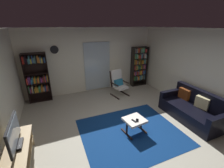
{
  "coord_description": "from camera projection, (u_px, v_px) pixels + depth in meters",
  "views": [
    {
      "loc": [
        -1.56,
        -3.1,
        2.68
      ],
      "look_at": [
        0.09,
        0.87,
        1.0
      ],
      "focal_mm": 24.13,
      "sensor_mm": 36.0,
      "label": 1
    }
  ],
  "objects": [
    {
      "name": "tv_stand",
      "position": [
        19.0,
        154.0,
        2.92
      ],
      "size": [
        0.42,
        1.27,
        0.53
      ],
      "color": "tan",
      "rests_on": "ground"
    },
    {
      "name": "bookshelf_near_tv",
      "position": [
        37.0,
        77.0,
        5.43
      ],
      "size": [
        0.78,
        0.3,
        1.8
      ],
      "color": "black",
      "rests_on": "ground"
    },
    {
      "name": "bookshelf_near_sofa",
      "position": [
        139.0,
        65.0,
        6.91
      ],
      "size": [
        0.73,
        0.3,
        1.78
      ],
      "color": "black",
      "rests_on": "ground"
    },
    {
      "name": "cell_phone",
      "position": [
        137.0,
        120.0,
        3.85
      ],
      "size": [
        0.13,
        0.15,
        0.01
      ],
      "primitive_type": "cube",
      "rotation": [
        0.0,
        0.0,
        -0.54
      ],
      "color": "black",
      "rests_on": "ottoman"
    },
    {
      "name": "lounge_armchair",
      "position": [
        118.0,
        82.0,
        6.05
      ],
      "size": [
        0.68,
        0.75,
        1.02
      ],
      "color": "black",
      "rests_on": "ground"
    },
    {
      "name": "leather_sofa",
      "position": [
        192.0,
        109.0,
        4.56
      ],
      "size": [
        0.89,
        1.83,
        0.86
      ],
      "color": "black",
      "rests_on": "ground"
    },
    {
      "name": "wall_back",
      "position": [
        91.0,
        61.0,
        6.22
      ],
      "size": [
        5.6,
        0.06,
        2.6
      ],
      "primitive_type": "cube",
      "color": "silver",
      "rests_on": "ground"
    },
    {
      "name": "television",
      "position": [
        14.0,
        135.0,
        2.78
      ],
      "size": [
        0.2,
        0.86,
        0.55
      ],
      "color": "black",
      "rests_on": "tv_stand"
    },
    {
      "name": "wall_clock",
      "position": [
        54.0,
        50.0,
        5.46
      ],
      "size": [
        0.29,
        0.03,
        0.29
      ],
      "color": "silver"
    },
    {
      "name": "ottoman",
      "position": [
        134.0,
        121.0,
        3.94
      ],
      "size": [
        0.58,
        0.54,
        0.4
      ],
      "color": "white",
      "rests_on": "ground"
    },
    {
      "name": "tv_remote",
      "position": [
        134.0,
        121.0,
        3.82
      ],
      "size": [
        0.08,
        0.15,
        0.02
      ],
      "primitive_type": "cube",
      "rotation": [
        0.0,
        0.0,
        0.26
      ],
      "color": "black",
      "rests_on": "ottoman"
    },
    {
      "name": "area_rug",
      "position": [
        131.0,
        132.0,
        4.05
      ],
      "size": [
        2.58,
        2.2,
        0.01
      ],
      "primitive_type": "cube",
      "color": "navy",
      "rests_on": "ground"
    },
    {
      "name": "wall_right",
      "position": [
        200.0,
        73.0,
        4.69
      ],
      "size": [
        0.06,
        6.0,
        2.6
      ],
      "primitive_type": "cube",
      "color": "silver",
      "rests_on": "ground"
    },
    {
      "name": "glass_door_panel",
      "position": [
        97.0,
        67.0,
        6.33
      ],
      "size": [
        1.1,
        0.01,
        2.0
      ],
      "primitive_type": "cube",
      "color": "silver"
    },
    {
      "name": "ground_plane",
      "position": [
        121.0,
        128.0,
        4.2
      ],
      "size": [
        7.02,
        7.02,
        0.0
      ],
      "primitive_type": "plane",
      "color": "#B0AC9A"
    }
  ]
}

